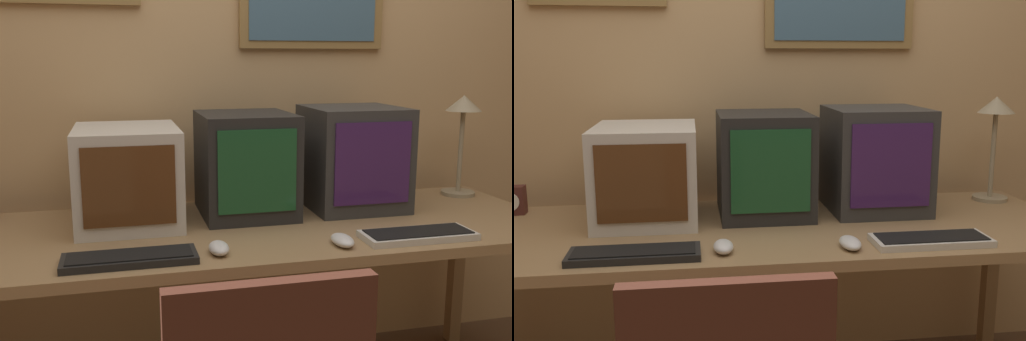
% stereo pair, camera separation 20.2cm
% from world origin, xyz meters
% --- Properties ---
extents(wall_back, '(8.00, 0.08, 2.60)m').
position_xyz_m(wall_back, '(-0.00, 1.15, 1.31)').
color(wall_back, tan).
rests_on(wall_back, ground_plane).
extents(desk, '(2.23, 0.79, 0.75)m').
position_xyz_m(desk, '(0.00, 0.63, 0.69)').
color(desk, '#99754C').
rests_on(desk, ground_plane).
extents(monitor_left, '(0.37, 0.46, 0.35)m').
position_xyz_m(monitor_left, '(-0.44, 0.79, 0.93)').
color(monitor_left, beige).
rests_on(monitor_left, desk).
extents(monitor_center, '(0.35, 0.39, 0.39)m').
position_xyz_m(monitor_center, '(0.00, 0.80, 0.95)').
color(monitor_center, black).
rests_on(monitor_center, desk).
extents(monitor_right, '(0.37, 0.38, 0.40)m').
position_xyz_m(monitor_right, '(0.44, 0.81, 0.96)').
color(monitor_right, '#333333').
rests_on(monitor_right, desk).
extents(keyboard_main, '(0.40, 0.14, 0.03)m').
position_xyz_m(keyboard_main, '(-0.45, 0.35, 0.77)').
color(keyboard_main, black).
rests_on(keyboard_main, desk).
extents(keyboard_side, '(0.38, 0.14, 0.03)m').
position_xyz_m(keyboard_side, '(0.49, 0.36, 0.77)').
color(keyboard_side, beige).
rests_on(keyboard_side, desk).
extents(mouse_near_keyboard, '(0.06, 0.11, 0.04)m').
position_xyz_m(mouse_near_keyboard, '(-0.18, 0.36, 0.77)').
color(mouse_near_keyboard, silver).
rests_on(mouse_near_keyboard, desk).
extents(mouse_far_corner, '(0.07, 0.12, 0.03)m').
position_xyz_m(mouse_far_corner, '(0.22, 0.35, 0.77)').
color(mouse_far_corner, silver).
rests_on(mouse_far_corner, desk).
extents(desk_lamp, '(0.15, 0.15, 0.44)m').
position_xyz_m(desk_lamp, '(0.98, 0.88, 1.08)').
color(desk_lamp, tan).
rests_on(desk_lamp, desk).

